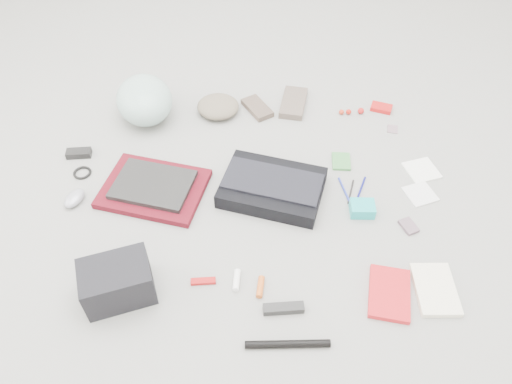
{
  "coord_description": "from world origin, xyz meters",
  "views": [
    {
      "loc": [
        -0.04,
        -1.32,
        1.51
      ],
      "look_at": [
        0.0,
        0.0,
        0.05
      ],
      "focal_mm": 35.0,
      "sensor_mm": 36.0,
      "label": 1
    }
  ],
  "objects_px": {
    "camera_bag": "(117,282)",
    "accordion_wallet": "(362,209)",
    "messenger_bag": "(272,188)",
    "bike_helmet": "(144,100)",
    "book_red": "(389,293)",
    "laptop": "(153,185)"
  },
  "relations": [
    {
      "from": "laptop",
      "to": "book_red",
      "type": "relative_size",
      "value": 1.49
    },
    {
      "from": "bike_helmet",
      "to": "book_red",
      "type": "distance_m",
      "value": 1.37
    },
    {
      "from": "camera_bag",
      "to": "messenger_bag",
      "type": "bearing_deg",
      "value": 23.19
    },
    {
      "from": "messenger_bag",
      "to": "camera_bag",
      "type": "xyz_separation_m",
      "value": [
        -0.54,
        -0.45,
        0.04
      ]
    },
    {
      "from": "camera_bag",
      "to": "accordion_wallet",
      "type": "distance_m",
      "value": 0.95
    },
    {
      "from": "bike_helmet",
      "to": "camera_bag",
      "type": "distance_m",
      "value": 0.96
    },
    {
      "from": "camera_bag",
      "to": "accordion_wallet",
      "type": "height_order",
      "value": "camera_bag"
    },
    {
      "from": "messenger_bag",
      "to": "accordion_wallet",
      "type": "bearing_deg",
      "value": -0.17
    },
    {
      "from": "messenger_bag",
      "to": "camera_bag",
      "type": "height_order",
      "value": "camera_bag"
    },
    {
      "from": "laptop",
      "to": "bike_helmet",
      "type": "distance_m",
      "value": 0.49
    },
    {
      "from": "messenger_bag",
      "to": "accordion_wallet",
      "type": "distance_m",
      "value": 0.36
    },
    {
      "from": "messenger_bag",
      "to": "laptop",
      "type": "relative_size",
      "value": 1.3
    },
    {
      "from": "bike_helmet",
      "to": "accordion_wallet",
      "type": "bearing_deg",
      "value": -49.45
    },
    {
      "from": "bike_helmet",
      "to": "book_red",
      "type": "xyz_separation_m",
      "value": [
        0.95,
        -0.99,
        -0.08
      ]
    },
    {
      "from": "laptop",
      "to": "bike_helmet",
      "type": "xyz_separation_m",
      "value": [
        -0.08,
        0.48,
        0.06
      ]
    },
    {
      "from": "messenger_bag",
      "to": "bike_helmet",
      "type": "relative_size",
      "value": 1.25
    },
    {
      "from": "bike_helmet",
      "to": "accordion_wallet",
      "type": "distance_m",
      "value": 1.11
    },
    {
      "from": "bike_helmet",
      "to": "book_red",
      "type": "height_order",
      "value": "bike_helmet"
    },
    {
      "from": "camera_bag",
      "to": "accordion_wallet",
      "type": "relative_size",
      "value": 2.44
    },
    {
      "from": "bike_helmet",
      "to": "accordion_wallet",
      "type": "height_order",
      "value": "bike_helmet"
    },
    {
      "from": "accordion_wallet",
      "to": "laptop",
      "type": "bearing_deg",
      "value": 173.25
    },
    {
      "from": "laptop",
      "to": "accordion_wallet",
      "type": "relative_size",
      "value": 3.26
    }
  ]
}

